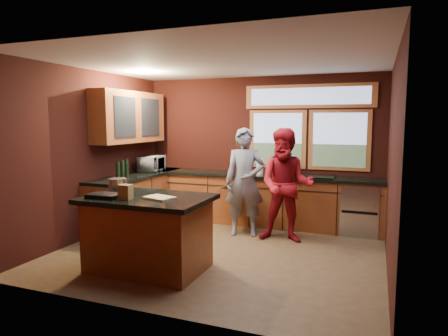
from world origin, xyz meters
The scene contains 14 objects.
floor centered at (0.00, 0.00, 0.00)m, with size 4.50×4.50×0.00m, color brown.
room_shell centered at (-0.60, 0.32, 1.80)m, with size 4.52×4.02×2.71m.
back_counter centered at (0.20, 1.70, 0.46)m, with size 4.50×0.64×0.93m.
left_counter centered at (-1.95, 0.85, 0.47)m, with size 0.64×2.30×0.93m.
island centered at (-0.59, -0.98, 0.48)m, with size 1.55×1.05×0.95m.
person_grey centered at (0.06, 0.94, 0.89)m, with size 0.65×0.43×1.78m, color slate.
person_red centered at (0.77, 0.84, 0.89)m, with size 0.86×0.67×1.78m, color maroon.
microwave centered at (-1.92, 1.31, 1.08)m, with size 0.53×0.36×0.29m, color #999999.
potted_plant centered at (0.56, 1.75, 1.13)m, with size 0.36×0.31×0.40m, color #999999.
paper_towel centered at (0.10, 1.70, 1.07)m, with size 0.12×0.12×0.28m, color white.
cutting_board centered at (-0.39, -1.03, 0.95)m, with size 0.35×0.25×0.02m, color tan.
stock_pot centered at (-1.14, -0.83, 1.03)m, with size 0.24×0.24×0.18m, color #B9B9BE.
paper_bag centered at (-0.74, -1.23, 1.03)m, with size 0.15×0.12×0.18m, color brown.
black_tray centered at (-1.04, -1.23, 0.97)m, with size 0.40×0.28×0.05m, color black.
Camera 1 is at (2.06, -5.23, 1.89)m, focal length 32.00 mm.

